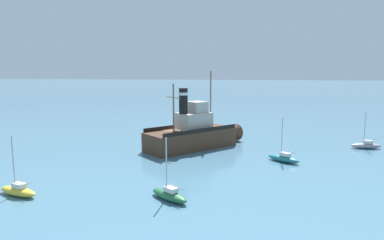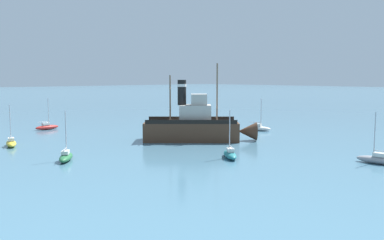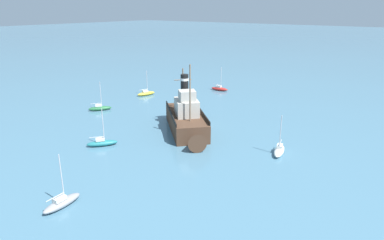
{
  "view_description": "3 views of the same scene",
  "coord_description": "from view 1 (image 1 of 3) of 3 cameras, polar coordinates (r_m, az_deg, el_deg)",
  "views": [
    {
      "loc": [
        42.76,
        9.19,
        10.06
      ],
      "look_at": [
        -1.69,
        2.06,
        3.42
      ],
      "focal_mm": 32.0,
      "sensor_mm": 36.0,
      "label": 1
    },
    {
      "loc": [
        35.17,
        40.5,
        8.17
      ],
      "look_at": [
        -0.8,
        1.27,
        2.51
      ],
      "focal_mm": 38.0,
      "sensor_mm": 36.0,
      "label": 2
    },
    {
      "loc": [
        -28.19,
        38.6,
        16.78
      ],
      "look_at": [
        -1.75,
        3.43,
        2.18
      ],
      "focal_mm": 32.0,
      "sensor_mm": 36.0,
      "label": 3
    }
  ],
  "objects": [
    {
      "name": "ground_plane",
      "position": [
        44.88,
        -2.95,
        -4.57
      ],
      "size": [
        600.0,
        600.0,
        0.0
      ],
      "primitive_type": "plane",
      "color": "#477289"
    },
    {
      "name": "old_tugboat",
      "position": [
        44.27,
        0.45,
        -2.32
      ],
      "size": [
        12.86,
        12.26,
        9.9
      ],
      "color": "#4C3323",
      "rests_on": "ground"
    },
    {
      "name": "sailboat_white",
      "position": [
        57.88,
        1.97,
        -1.19
      ],
      "size": [
        2.05,
        3.96,
        4.9
      ],
      "color": "white",
      "rests_on": "ground"
    },
    {
      "name": "sailboat_yellow",
      "position": [
        31.4,
        -27.0,
        -10.42
      ],
      "size": [
        2.14,
        3.96,
        4.9
      ],
      "color": "gold",
      "rests_on": "ground"
    },
    {
      "name": "sailboat_grey",
      "position": [
        49.44,
        27.02,
        -3.77
      ],
      "size": [
        1.43,
        3.88,
        4.9
      ],
      "color": "gray",
      "rests_on": "ground"
    },
    {
      "name": "sailboat_green",
      "position": [
        27.3,
        -3.8,
        -12.29
      ],
      "size": [
        3.11,
        3.73,
        4.9
      ],
      "color": "#286B3D",
      "rests_on": "ground"
    },
    {
      "name": "sailboat_teal",
      "position": [
        39.13,
        15.02,
        -6.15
      ],
      "size": [
        3.15,
        3.71,
        4.9
      ],
      "color": "#23757A",
      "rests_on": "ground"
    }
  ]
}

